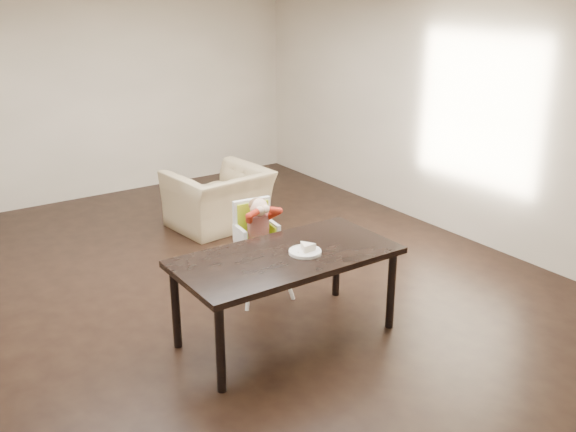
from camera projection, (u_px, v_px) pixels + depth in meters
name	position (u px, v px, depth m)	size (l,w,h in m)	color
ground	(218.00, 286.00, 6.27)	(7.00, 7.00, 0.00)	black
room_walls	(210.00, 96.00, 5.64)	(6.02, 7.02, 2.71)	#BDB39D
dining_table	(286.00, 263.00, 5.16)	(1.80, 0.90, 0.75)	black
high_chair	(257.00, 227.00, 5.90)	(0.45, 0.45, 0.97)	white
plate	(306.00, 250.00, 5.14)	(0.34, 0.34, 0.08)	white
armchair	(218.00, 189.00, 7.66)	(1.09, 0.71, 0.95)	tan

